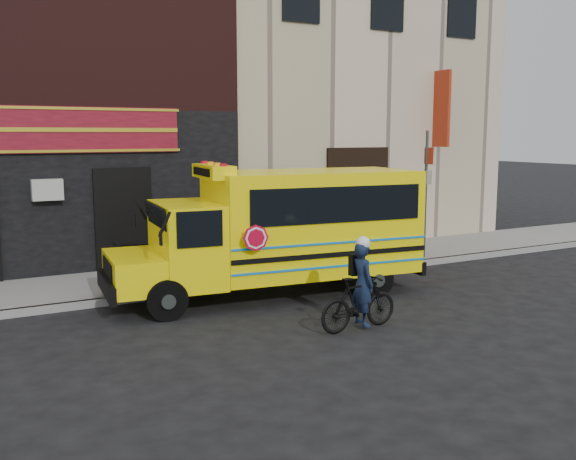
# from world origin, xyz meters

# --- Properties ---
(ground) EXTENTS (120.00, 120.00, 0.00)m
(ground) POSITION_xyz_m (0.00, 0.00, 0.00)
(ground) COLOR black
(ground) RESTS_ON ground
(curb) EXTENTS (40.00, 0.20, 0.15)m
(curb) POSITION_xyz_m (0.00, 2.60, 0.07)
(curb) COLOR gray
(curb) RESTS_ON ground
(sidewalk) EXTENTS (40.00, 3.00, 0.15)m
(sidewalk) POSITION_xyz_m (0.00, 4.10, 0.07)
(sidewalk) COLOR gray
(sidewalk) RESTS_ON ground
(building) EXTENTS (20.00, 10.70, 12.00)m
(building) POSITION_xyz_m (-0.04, 10.45, 6.13)
(building) COLOR beige
(building) RESTS_ON sidewalk
(school_bus) EXTENTS (7.08, 2.82, 2.92)m
(school_bus) POSITION_xyz_m (-0.65, 1.59, 1.51)
(school_bus) COLOR black
(school_bus) RESTS_ON ground
(sign_pole) EXTENTS (0.08, 0.32, 3.65)m
(sign_pole) POSITION_xyz_m (4.50, 2.90, 1.99)
(sign_pole) COLOR #3C4340
(sign_pole) RESTS_ON ground
(bicycle) EXTENTS (1.69, 0.55, 1.00)m
(bicycle) POSITION_xyz_m (-0.68, -1.34, 0.50)
(bicycle) COLOR black
(bicycle) RESTS_ON ground
(cyclist) EXTENTS (0.38, 0.57, 1.55)m
(cyclist) POSITION_xyz_m (-0.55, -1.25, 0.77)
(cyclist) COLOR #111C34
(cyclist) RESTS_ON ground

